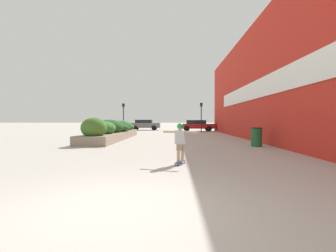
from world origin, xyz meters
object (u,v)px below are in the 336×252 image
at_px(skateboarder, 180,138).
at_px(car_center_left, 145,125).
at_px(car_leftmost, 197,125).
at_px(traffic_light_left, 123,113).
at_px(traffic_light_right, 201,112).
at_px(trash_bin, 256,137).
at_px(car_center_right, 256,125).
at_px(skateboard, 180,162).

distance_m(skateboarder, car_center_left, 30.44).
distance_m(car_leftmost, traffic_light_left, 9.93).
bearing_deg(traffic_light_right, trash_bin, -85.38).
distance_m(skateboarder, traffic_light_left, 23.53).
xyz_separation_m(trash_bin, traffic_light_right, (-1.35, 16.70, 1.87)).
height_order(car_leftmost, traffic_light_right, traffic_light_right).
distance_m(trash_bin, car_center_right, 25.16).
distance_m(skateboard, car_leftmost, 26.41).
xyz_separation_m(car_leftmost, car_center_left, (-7.38, 3.84, 0.02)).
bearing_deg(car_center_right, traffic_light_left, 112.40).
bearing_deg(car_center_left, car_leftmost, 62.51).
distance_m(traffic_light_left, traffic_light_right, 9.31).
relative_size(car_leftmost, traffic_light_left, 1.34).
xyz_separation_m(skateboard, car_center_left, (-4.58, 30.09, 0.75)).
distance_m(car_leftmost, car_center_right, 9.65).
distance_m(skateboarder, car_leftmost, 26.40).
bearing_deg(car_center_right, skateboarder, 158.75).
distance_m(skateboard, skateboarder, 0.79).
distance_m(car_center_left, car_center_right, 16.26).
bearing_deg(traffic_light_right, skateboarder, -97.52).
relative_size(car_center_right, traffic_light_left, 1.25).
xyz_separation_m(skateboarder, traffic_light_right, (2.99, 22.66, 1.55)).
xyz_separation_m(car_center_left, car_center_right, (16.26, -0.06, -0.05)).
height_order(car_center_left, traffic_light_right, traffic_light_right).
bearing_deg(trash_bin, car_leftmost, 94.36).
distance_m(skateboard, traffic_light_left, 23.59).
relative_size(skateboarder, car_leftmost, 0.27).
relative_size(skateboarder, trash_bin, 1.20).
bearing_deg(traffic_light_right, traffic_light_left, -179.74).
distance_m(trash_bin, car_leftmost, 20.35).
xyz_separation_m(trash_bin, car_center_left, (-8.93, 24.13, 0.29)).
bearing_deg(car_leftmost, car_center_left, -117.49).
height_order(traffic_light_left, traffic_light_right, traffic_light_right).
bearing_deg(skateboarder, trash_bin, 72.73).
relative_size(car_leftmost, car_center_right, 1.08).
bearing_deg(skateboard, skateboarder, 0.00).
height_order(trash_bin, car_leftmost, car_leftmost).
relative_size(skateboard, skateboarder, 0.59).
height_order(trash_bin, car_center_left, car_center_left).
height_order(skateboarder, traffic_light_right, traffic_light_right).
height_order(trash_bin, car_center_right, car_center_right).
bearing_deg(traffic_light_left, car_leftmost, 21.76).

